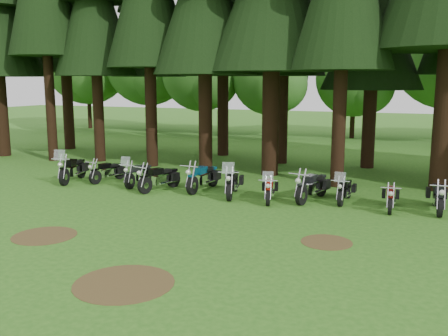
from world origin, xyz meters
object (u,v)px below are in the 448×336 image
Objects in this scene: motorcycle_5 at (232,183)px; motorcycle_10 at (438,197)px; motorcycle_9 at (390,198)px; motorcycle_1 at (108,172)px; motorcycle_0 at (73,170)px; motorcycle_2 at (139,175)px; motorcycle_3 at (160,179)px; motorcycle_6 at (269,190)px; motorcycle_4 at (203,178)px; motorcycle_7 at (312,187)px; motorcycle_8 at (345,191)px.

motorcycle_10 is at bearing -9.39° from motorcycle_5.
motorcycle_5 is 1.20× the size of motorcycle_9.
motorcycle_1 is at bearing 174.55° from motorcycle_9.
motorcycle_10 is at bearing 10.30° from motorcycle_9.
motorcycle_0 is 1.05× the size of motorcycle_5.
motorcycle_0 is 7.43m from motorcycle_5.
motorcycle_2 is at bearing 176.79° from motorcycle_10.
motorcycle_9 is (8.77, 0.38, -0.06)m from motorcycle_3.
motorcycle_9 is at bearing -13.44° from motorcycle_0.
motorcycle_9 is at bearing -7.87° from motorcycle_6.
motorcycle_4 reaches higher than motorcycle_9.
motorcycle_7 is (7.30, 0.14, 0.04)m from motorcycle_2.
motorcycle_2 is 0.93× the size of motorcycle_5.
motorcycle_5 is (7.43, 0.10, -0.03)m from motorcycle_0.
motorcycle_5 reaches higher than motorcycle_8.
motorcycle_2 is 0.96× the size of motorcycle_10.
motorcycle_6 is at bearing -140.34° from motorcycle_7.
motorcycle_7 is 1.18× the size of motorcycle_8.
motorcycle_2 is at bearing -172.59° from motorcycle_4.
motorcycle_0 is at bearing -144.06° from motorcycle_1.
motorcycle_5 is at bearing 19.54° from motorcycle_3.
motorcycle_7 is (4.41, -0.02, -0.00)m from motorcycle_4.
motorcycle_9 is at bearing -11.98° from motorcycle_5.
motorcycle_6 is at bearing -176.13° from motorcycle_10.
motorcycle_10 reaches higher than motorcycle_3.
motorcycle_8 is (11.54, 0.75, -0.10)m from motorcycle_0.
motorcycle_0 is at bearing -164.33° from motorcycle_7.
motorcycle_0 reaches higher than motorcycle_2.
motorcycle_7 is at bearing 12.99° from motorcycle_6.
motorcycle_5 is 5.72m from motorcycle_9.
motorcycle_9 is 1.54m from motorcycle_10.
motorcycle_8 is 1.03× the size of motorcycle_9.
motorcycle_4 is (4.59, -0.03, 0.08)m from motorcycle_1.
motorcycle_1 is 1.71m from motorcycle_2.
motorcycle_2 is at bearing 175.40° from motorcycle_9.
motorcycle_9 is at bearing -2.81° from motorcycle_2.
motorcycle_3 is 1.09× the size of motorcycle_6.
motorcycle_1 is 10.15m from motorcycle_8.
motorcycle_1 is 0.88× the size of motorcycle_10.
motorcycle_4 is at bearing 176.10° from motorcycle_10.
motorcycle_9 is at bearing 10.73° from motorcycle_1.
motorcycle_0 is at bearing -165.22° from motorcycle_3.
motorcycle_8 reaches higher than motorcycle_7.
motorcycle_0 is 1.02× the size of motorcycle_4.
motorcycle_9 is (4.17, 0.45, -0.02)m from motorcycle_6.
motorcycle_0 reaches higher than motorcycle_7.
motorcycle_0 is 1.53m from motorcycle_1.
motorcycle_6 is 0.89× the size of motorcycle_10.
motorcycle_1 is 0.92× the size of motorcycle_2.
motorcycle_2 reaches higher than motorcycle_9.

